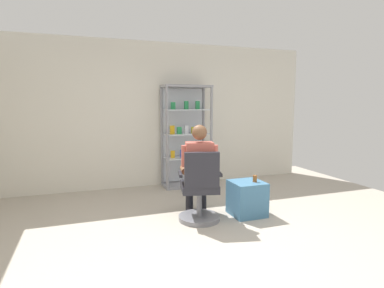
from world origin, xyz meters
TOP-DOWN VIEW (x-y plane):
  - ground_plane at (0.00, 0.00)m, footprint 7.20×7.20m
  - back_wall at (0.00, 3.00)m, footprint 6.00×0.10m
  - display_cabinet_main at (0.40, 2.76)m, footprint 0.90×0.45m
  - office_chair at (-0.01, 0.90)m, footprint 0.61×0.58m
  - seated_shopkeeper at (0.03, 1.06)m, footprint 0.55×0.62m
  - storage_crate at (0.70, 0.91)m, footprint 0.45×0.44m
  - tea_glass at (0.79, 0.86)m, footprint 0.06×0.06m

SIDE VIEW (x-z plane):
  - ground_plane at x=0.00m, z-range 0.00..0.00m
  - storage_crate at x=0.70m, z-range 0.00..0.48m
  - office_chair at x=-0.01m, z-range -0.09..0.87m
  - tea_glass at x=0.79m, z-range 0.48..0.57m
  - seated_shopkeeper at x=0.03m, z-range 0.07..1.36m
  - display_cabinet_main at x=0.40m, z-range 0.01..1.91m
  - back_wall at x=0.00m, z-range 0.00..2.70m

